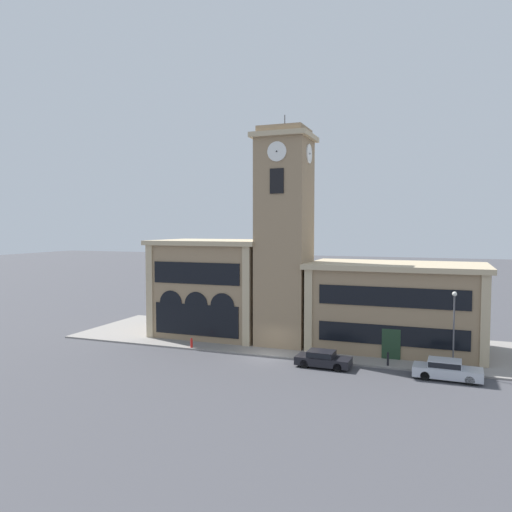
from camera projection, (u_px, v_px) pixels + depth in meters
name	position (u px, v px, depth m)	size (l,w,h in m)	color
ground_plane	(267.00, 357.00, 42.30)	(300.00, 300.00, 0.00)	#424247
sidewalk_kerb	(289.00, 340.00, 48.30)	(42.73, 12.86, 0.15)	gray
clock_tower	(284.00, 237.00, 46.28)	(5.24, 5.24, 21.30)	#937A5B
town_hall_left_wing	(215.00, 287.00, 51.08)	(11.62, 8.93, 9.73)	#937A5B
town_hall_right_wing	(396.00, 306.00, 44.87)	(15.49, 8.93, 7.81)	#937A5B
parked_car_near	(323.00, 358.00, 39.36)	(4.36, 1.99, 1.29)	black
parked_car_mid	(446.00, 369.00, 36.16)	(4.85, 2.06, 1.43)	#B2B7C1
street_lamp	(454.00, 320.00, 37.39)	(0.36, 0.36, 6.08)	#4C4C51
bollard	(388.00, 359.00, 39.27)	(0.18, 0.18, 1.06)	black
fire_hydrant	(192.00, 343.00, 45.12)	(0.22, 0.22, 0.87)	red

